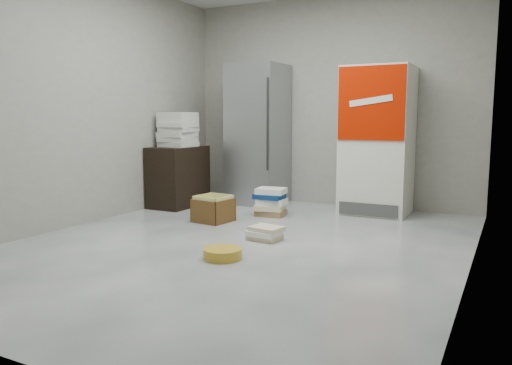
{
  "coord_description": "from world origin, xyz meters",
  "views": [
    {
      "loc": [
        2.26,
        -4.01,
        1.19
      ],
      "look_at": [
        -0.19,
        0.7,
        0.49
      ],
      "focal_mm": 35.0,
      "sensor_mm": 36.0,
      "label": 1
    }
  ],
  "objects_px": {
    "steel_fridge": "(258,135)",
    "phonebook_stack_main": "(271,202)",
    "wood_shelf": "(178,177)",
    "coke_cooler": "(377,141)",
    "cardboard_box": "(213,211)"
  },
  "relations": [
    {
      "from": "steel_fridge",
      "to": "phonebook_stack_main",
      "type": "distance_m",
      "value": 1.23
    },
    {
      "from": "steel_fridge",
      "to": "wood_shelf",
      "type": "height_order",
      "value": "steel_fridge"
    },
    {
      "from": "steel_fridge",
      "to": "wood_shelf",
      "type": "distance_m",
      "value": 1.23
    },
    {
      "from": "wood_shelf",
      "to": "coke_cooler",
      "type": "bearing_deg",
      "value": 16.28
    },
    {
      "from": "phonebook_stack_main",
      "to": "cardboard_box",
      "type": "height_order",
      "value": "phonebook_stack_main"
    },
    {
      "from": "wood_shelf",
      "to": "phonebook_stack_main",
      "type": "relative_size",
      "value": 2.05
    },
    {
      "from": "wood_shelf",
      "to": "cardboard_box",
      "type": "relative_size",
      "value": 1.91
    },
    {
      "from": "steel_fridge",
      "to": "coke_cooler",
      "type": "relative_size",
      "value": 1.06
    },
    {
      "from": "steel_fridge",
      "to": "phonebook_stack_main",
      "type": "bearing_deg",
      "value": -53.58
    },
    {
      "from": "phonebook_stack_main",
      "to": "cardboard_box",
      "type": "relative_size",
      "value": 0.93
    },
    {
      "from": "wood_shelf",
      "to": "steel_fridge",
      "type": "bearing_deg",
      "value": 41.31
    },
    {
      "from": "coke_cooler",
      "to": "wood_shelf",
      "type": "relative_size",
      "value": 2.25
    },
    {
      "from": "phonebook_stack_main",
      "to": "steel_fridge",
      "type": "bearing_deg",
      "value": 117.91
    },
    {
      "from": "phonebook_stack_main",
      "to": "cardboard_box",
      "type": "bearing_deg",
      "value": -134.24
    },
    {
      "from": "coke_cooler",
      "to": "wood_shelf",
      "type": "distance_m",
      "value": 2.63
    }
  ]
}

